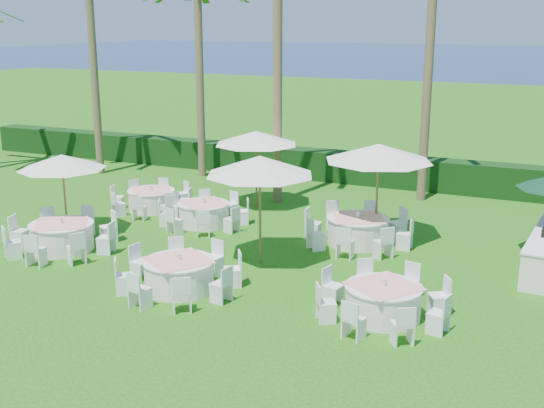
{
  "coord_description": "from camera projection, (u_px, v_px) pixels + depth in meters",
  "views": [
    {
      "loc": [
        9.12,
        -13.87,
        6.35
      ],
      "look_at": [
        1.56,
        3.19,
        1.3
      ],
      "focal_mm": 45.0,
      "sensor_mm": 36.0,
      "label": 1
    }
  ],
  "objects": [
    {
      "name": "banquet_table_a",
      "position": [
        62.0,
        236.0,
        19.37
      ],
      "size": [
        3.16,
        3.16,
        0.95
      ],
      "color": "white",
      "rests_on": "ground"
    },
    {
      "name": "hedge",
      "position": [
        324.0,
        165.0,
        27.9
      ],
      "size": [
        34.0,
        1.0,
        1.2
      ],
      "primitive_type": "cube",
      "color": "black",
      "rests_on": "ground"
    },
    {
      "name": "umbrella_b",
      "position": [
        260.0,
        165.0,
        17.76
      ],
      "size": [
        2.91,
        2.91,
        2.94
      ],
      "color": "brown",
      "rests_on": "ground"
    },
    {
      "name": "umbrella_c",
      "position": [
        256.0,
        138.0,
        23.36
      ],
      "size": [
        2.91,
        2.91,
        2.68
      ],
      "color": "brown",
      "rests_on": "ground"
    },
    {
      "name": "banquet_table_b",
      "position": [
        179.0,
        274.0,
        16.49
      ],
      "size": [
        3.04,
        3.04,
        0.92
      ],
      "color": "white",
      "rests_on": "ground"
    },
    {
      "name": "ocean",
      "position": [
        516.0,
        62.0,
        107.46
      ],
      "size": [
        260.0,
        260.0,
        0.0
      ],
      "primitive_type": "plane",
      "color": "#07244C",
      "rests_on": "ground"
    },
    {
      "name": "umbrella_d",
      "position": [
        379.0,
        153.0,
        19.69
      ],
      "size": [
        3.19,
        3.19,
        2.9
      ],
      "color": "brown",
      "rests_on": "ground"
    },
    {
      "name": "umbrella_a",
      "position": [
        62.0,
        162.0,
        20.26
      ],
      "size": [
        2.62,
        2.62,
        2.49
      ],
      "color": "brown",
      "rests_on": "ground"
    },
    {
      "name": "palm_b",
      "position": [
        200.0,
        68.0,
        27.54
      ],
      "size": [
        4.38,
        4.22,
        8.03
      ],
      "color": "brown",
      "rests_on": "ground"
    },
    {
      "name": "palm_c",
      "position": [
        278.0,
        4.0,
        22.81
      ],
      "size": [
        4.27,
        4.36,
        12.75
      ],
      "color": "brown",
      "rests_on": "ground"
    },
    {
      "name": "banquet_table_e",
      "position": [
        204.0,
        213.0,
        21.76
      ],
      "size": [
        2.84,
        2.84,
        0.88
      ],
      "color": "white",
      "rests_on": "ground"
    },
    {
      "name": "palm_a",
      "position": [
        93.0,
        55.0,
        27.93
      ],
      "size": [
        4.23,
        4.38,
        9.03
      ],
      "color": "brown",
      "rests_on": "ground"
    },
    {
      "name": "palm_d",
      "position": [
        429.0,
        51.0,
        23.53
      ],
      "size": [
        4.4,
        3.99,
        9.66
      ],
      "color": "brown",
      "rests_on": "ground"
    },
    {
      "name": "banquet_table_d",
      "position": [
        151.0,
        199.0,
        23.46
      ],
      "size": [
        2.81,
        2.81,
        0.87
      ],
      "color": "white",
      "rests_on": "ground"
    },
    {
      "name": "banquet_table_c",
      "position": [
        383.0,
        301.0,
        14.94
      ],
      "size": [
        2.98,
        2.98,
        0.91
      ],
      "color": "white",
      "rests_on": "ground"
    },
    {
      "name": "banquet_table_f",
      "position": [
        358.0,
        230.0,
        19.91
      ],
      "size": [
        3.18,
        3.18,
        0.96
      ],
      "color": "white",
      "rests_on": "ground"
    },
    {
      "name": "ground",
      "position": [
        166.0,
        276.0,
        17.46
      ],
      "size": [
        120.0,
        120.0,
        0.0
      ],
      "primitive_type": "plane",
      "color": "#1E4F0D",
      "rests_on": "ground"
    }
  ]
}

